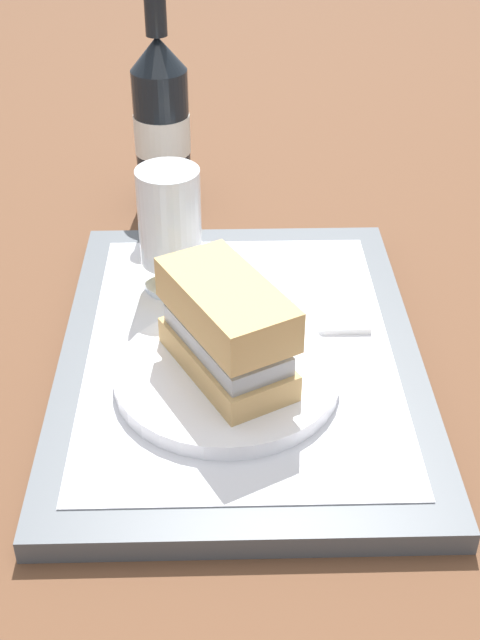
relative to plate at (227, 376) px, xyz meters
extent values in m
plane|color=brown|center=(0.05, -0.01, -0.03)|extent=(3.00, 3.00, 0.00)
cube|color=#4C5156|center=(0.05, -0.01, -0.02)|extent=(0.44, 0.32, 0.02)
cube|color=silver|center=(0.05, -0.01, -0.01)|extent=(0.38, 0.27, 0.00)
cylinder|color=white|center=(0.00, 0.00, 0.00)|extent=(0.19, 0.19, 0.01)
cube|color=tan|center=(0.00, 0.00, 0.02)|extent=(0.14, 0.12, 0.02)
cube|color=#9EA3A8|center=(0.00, 0.00, 0.04)|extent=(0.13, 0.11, 0.02)
cube|color=silver|center=(0.00, 0.00, 0.05)|extent=(0.12, 0.10, 0.01)
sphere|color=#47932D|center=(0.04, 0.02, 0.06)|extent=(0.04, 0.04, 0.04)
cube|color=tan|center=(0.00, 0.00, 0.07)|extent=(0.14, 0.12, 0.04)
cylinder|color=silver|center=(0.15, 0.05, 0.00)|extent=(0.06, 0.06, 0.01)
cylinder|color=silver|center=(0.15, 0.05, 0.01)|extent=(0.01, 0.01, 0.02)
cylinder|color=silver|center=(0.15, 0.05, 0.07)|extent=(0.06, 0.06, 0.09)
cylinder|color=gold|center=(0.15, 0.05, 0.04)|extent=(0.06, 0.06, 0.04)
cylinder|color=white|center=(0.15, 0.05, 0.07)|extent=(0.05, 0.05, 0.01)
cube|color=white|center=(0.11, -0.10, 0.00)|extent=(0.09, 0.07, 0.01)
cylinder|color=black|center=(0.37, 0.07, 0.05)|extent=(0.06, 0.06, 0.17)
cylinder|color=silver|center=(0.37, 0.07, 0.06)|extent=(0.07, 0.07, 0.05)
cone|color=black|center=(0.37, 0.07, 0.16)|extent=(0.06, 0.06, 0.04)
cylinder|color=black|center=(0.37, 0.07, 0.20)|extent=(0.02, 0.02, 0.05)
camera|label=1|loc=(-0.55, 0.00, 0.44)|focal=47.27mm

